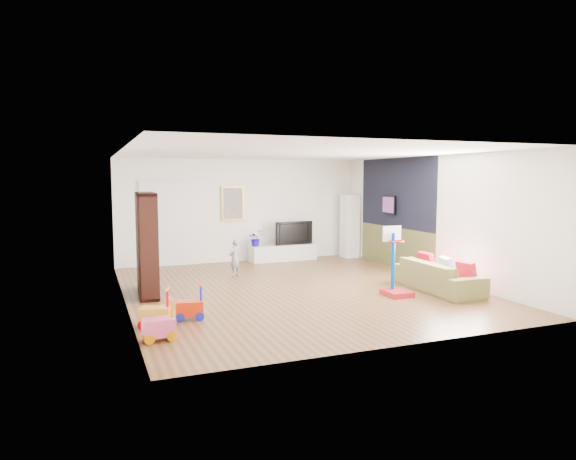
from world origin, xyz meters
name	(u,v)px	position (x,y,z in m)	size (l,w,h in m)	color
floor	(295,289)	(0.00, 0.00, 0.00)	(6.50, 7.50, 0.00)	brown
ceiling	(296,153)	(0.00, 0.00, 2.70)	(6.50, 7.50, 0.00)	white
wall_back	(242,211)	(0.00, 3.75, 1.35)	(6.50, 0.00, 2.70)	white
wall_front	(405,245)	(0.00, -3.75, 1.35)	(6.50, 0.00, 2.70)	silver
wall_left	(123,228)	(-3.25, 0.00, 1.35)	(0.00, 7.50, 2.70)	silver
wall_right	(431,217)	(3.25, 0.00, 1.35)	(0.00, 7.50, 2.70)	silver
navy_accent	(396,193)	(3.23, 1.40, 1.85)	(0.01, 3.20, 1.70)	black
olive_wainscot	(395,247)	(3.23, 1.40, 0.50)	(0.01, 3.20, 1.00)	brown
doorway	(170,224)	(-1.90, 3.71, 1.05)	(1.45, 0.06, 2.10)	white
painting_back	(233,203)	(-0.25, 3.71, 1.55)	(0.62, 0.06, 0.92)	gold
artwork_right	(389,205)	(3.17, 1.60, 1.55)	(0.04, 0.56, 0.46)	#7F3F8C
media_console	(283,253)	(1.05, 3.43, 0.21)	(1.83, 0.46, 0.43)	silver
tall_cabinet	(350,226)	(2.99, 3.28, 0.88)	(0.41, 0.41, 1.75)	white
bookshelf	(147,244)	(-2.80, 0.58, 0.97)	(0.35, 1.33, 1.94)	black
sofa	(438,276)	(2.55, -1.17, 0.29)	(2.01, 0.79, 0.59)	olive
basketball_hoop	(397,261)	(1.56, -1.25, 0.66)	(0.45, 0.55, 1.32)	#B31B23
ride_on_yellow	(155,308)	(-2.95, -1.71, 0.29)	(0.44, 0.27, 0.58)	gold
ride_on_orange	(190,302)	(-2.39, -1.46, 0.28)	(0.42, 0.26, 0.56)	red
ride_on_pink	(159,320)	(-2.98, -2.35, 0.28)	(0.43, 0.26, 0.57)	#E65187
child	(235,258)	(-0.77, 1.70, 0.43)	(0.31, 0.20, 0.85)	gray
tv	(292,233)	(1.33, 3.45, 0.74)	(1.09, 0.14, 0.63)	black
vase_plant	(256,238)	(0.29, 3.46, 0.64)	(0.39, 0.33, 0.43)	#19099A
pillow_left	(466,272)	(2.75, -1.75, 0.46)	(0.10, 0.39, 0.39)	red
pillow_center	(447,267)	(2.73, -1.21, 0.46)	(0.10, 0.40, 0.40)	white
pillow_right	(427,262)	(2.74, -0.56, 0.46)	(0.11, 0.41, 0.41)	#B5091C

